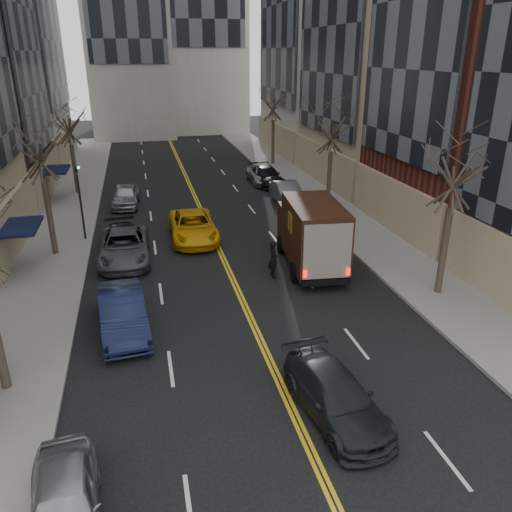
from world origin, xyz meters
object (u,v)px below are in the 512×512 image
(ups_truck, at_px, (311,234))
(observer_sedan, at_px, (336,396))
(pedestrian, at_px, (273,259))
(taxi, at_px, (193,226))

(ups_truck, bearing_deg, observer_sedan, -99.53)
(observer_sedan, height_order, pedestrian, pedestrian)
(observer_sedan, bearing_deg, taxi, 90.95)
(taxi, xyz_separation_m, pedestrian, (3.21, -6.18, 0.14))
(observer_sedan, xyz_separation_m, pedestrian, (0.81, 10.26, 0.25))
(ups_truck, height_order, taxi, ups_truck)
(ups_truck, height_order, pedestrian, ups_truck)
(taxi, bearing_deg, pedestrian, -62.41)
(taxi, relative_size, pedestrian, 3.05)
(ups_truck, xyz_separation_m, observer_sedan, (-3.00, -11.01, -1.09))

